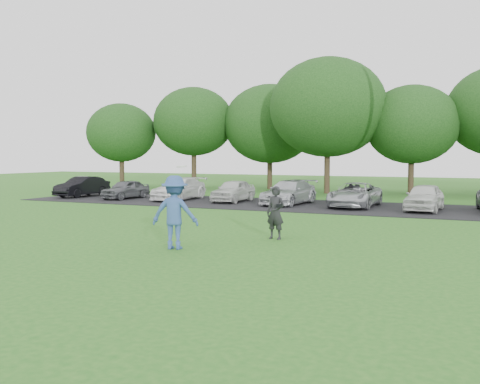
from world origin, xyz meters
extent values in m
plane|color=#24661D|center=(0.00, 0.00, 0.00)|extent=(100.00, 100.00, 0.00)
cube|color=black|center=(0.00, 13.00, 0.01)|extent=(32.00, 6.50, 0.03)
imported|color=#335291|center=(-0.37, 0.14, 0.97)|extent=(1.38, 0.98, 1.94)
cylinder|color=white|center=(-0.11, 0.06, 2.18)|extent=(0.27, 0.27, 0.06)
imported|color=black|center=(1.48, 2.75, 0.78)|extent=(0.62, 0.46, 1.56)
cube|color=black|center=(1.66, 2.57, 1.01)|extent=(0.15, 0.12, 0.10)
imported|color=black|center=(-14.30, 12.80, 0.62)|extent=(1.39, 3.61, 1.17)
imported|color=#585A5F|center=(-11.10, 12.62, 0.56)|extent=(1.54, 3.21, 1.06)
imported|color=white|center=(-8.03, 13.28, 0.62)|extent=(1.72, 4.12, 1.19)
imported|color=silver|center=(-4.81, 13.36, 0.61)|extent=(1.37, 3.40, 1.16)
imported|color=#B8BBC0|center=(-1.69, 13.18, 0.62)|extent=(2.11, 4.23, 1.18)
imported|color=#ACAFB3|center=(1.60, 13.14, 0.60)|extent=(2.03, 4.16, 1.14)
imported|color=silver|center=(4.74, 12.71, 0.62)|extent=(1.60, 3.56, 1.19)
cylinder|color=#38281C|center=(-18.00, 21.60, 1.10)|extent=(0.36, 0.36, 2.20)
ellipsoid|color=#214C19|center=(-18.00, 21.60, 4.15)|extent=(5.20, 5.20, 4.42)
cylinder|color=#38281C|center=(-12.50, 23.00, 1.35)|extent=(0.36, 0.36, 2.70)
ellipsoid|color=#214C19|center=(-12.50, 23.00, 4.93)|extent=(5.94, 5.94, 5.05)
cylinder|color=#38281C|center=(-7.00, 24.40, 1.10)|extent=(0.36, 0.36, 2.20)
ellipsoid|color=#214C19|center=(-7.00, 24.40, 4.71)|extent=(6.68, 6.68, 5.68)
cylinder|color=#38281C|center=(-2.00, 21.60, 1.35)|extent=(0.36, 0.36, 2.70)
ellipsoid|color=#214C19|center=(-2.00, 21.60, 5.48)|extent=(7.42, 7.42, 6.31)
cylinder|color=#38281C|center=(3.00, 23.00, 1.10)|extent=(0.36, 0.36, 2.20)
ellipsoid|color=#214C19|center=(3.00, 23.00, 4.36)|extent=(5.76, 5.76, 4.90)
camera|label=1|loc=(6.90, -11.89, 2.48)|focal=40.00mm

